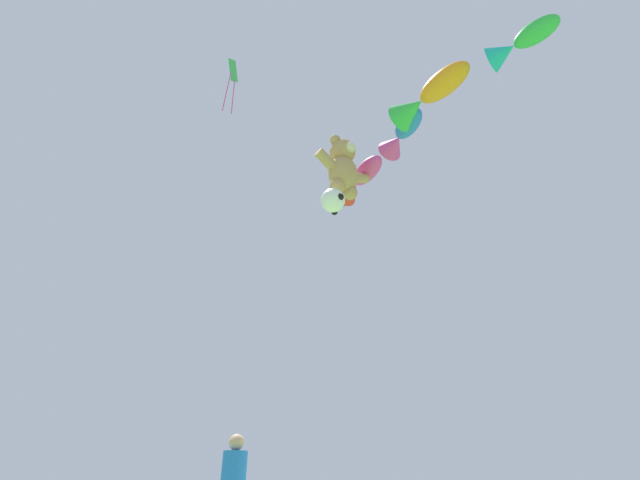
# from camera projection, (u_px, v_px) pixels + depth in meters

# --- Properties ---
(teddy_bear_kite) EXTENTS (2.19, 0.96, 2.22)m
(teddy_bear_kite) POSITION_uv_depth(u_px,v_px,m) (343.00, 167.00, 13.50)
(teddy_bear_kite) COLOR tan
(soccer_ball_kite) EXTENTS (0.77, 0.77, 0.71)m
(soccer_ball_kite) POSITION_uv_depth(u_px,v_px,m) (333.00, 201.00, 12.14)
(soccer_ball_kite) COLOR white
(fish_kite_magenta) EXTENTS (1.35, 2.49, 0.83)m
(fish_kite_magenta) POSITION_uv_depth(u_px,v_px,m) (359.00, 181.00, 14.71)
(fish_kite_magenta) COLOR #E53F9E
(fish_kite_cobalt) EXTENTS (1.35, 2.02, 0.78)m
(fish_kite_cobalt) POSITION_uv_depth(u_px,v_px,m) (401.00, 134.00, 13.20)
(fish_kite_cobalt) COLOR blue
(fish_kite_tangerine) EXTENTS (0.93, 2.46, 0.90)m
(fish_kite_tangerine) POSITION_uv_depth(u_px,v_px,m) (426.00, 97.00, 11.90)
(fish_kite_tangerine) COLOR orange
(fish_kite_emerald) EXTENTS (0.78, 1.69, 0.69)m
(fish_kite_emerald) POSITION_uv_depth(u_px,v_px,m) (519.00, 43.00, 10.25)
(fish_kite_emerald) COLOR green
(diamond_kite) EXTENTS (0.78, 0.71, 2.57)m
(diamond_kite) POSITION_uv_depth(u_px,v_px,m) (233.00, 76.00, 14.87)
(diamond_kite) COLOR green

